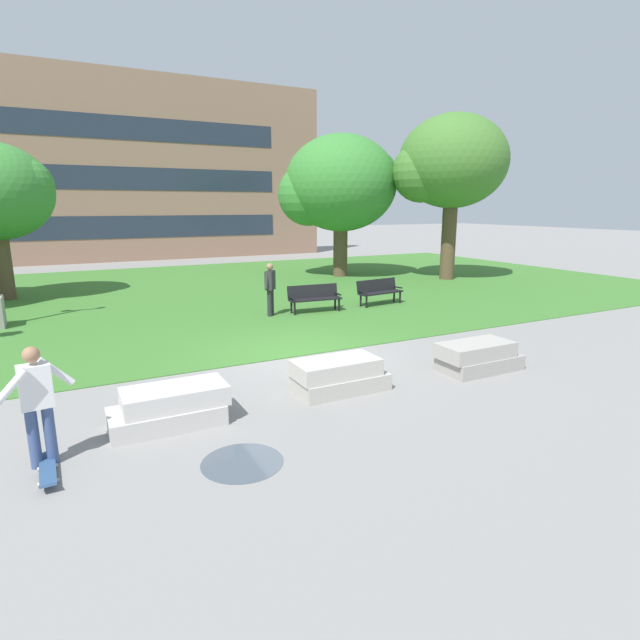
# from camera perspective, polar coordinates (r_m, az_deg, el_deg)

# --- Properties ---
(ground_plane) EXTENTS (140.00, 140.00, 0.00)m
(ground_plane) POSITION_cam_1_polar(r_m,az_deg,el_deg) (12.00, -1.94, -4.13)
(ground_plane) COLOR gray
(grass_lawn) EXTENTS (40.00, 20.00, 0.02)m
(grass_lawn) POSITION_cam_1_polar(r_m,az_deg,el_deg) (21.24, -13.58, 3.05)
(grass_lawn) COLOR #3D752D
(grass_lawn) RESTS_ON ground
(concrete_block_center) EXTENTS (1.88, 0.90, 0.64)m
(concrete_block_center) POSITION_cam_1_polar(r_m,az_deg,el_deg) (8.62, -16.71, -9.50)
(concrete_block_center) COLOR #BCB7B2
(concrete_block_center) RESTS_ON ground
(concrete_block_left) EXTENTS (1.83, 0.90, 0.64)m
(concrete_block_left) POSITION_cam_1_polar(r_m,az_deg,el_deg) (9.72, 2.14, -6.37)
(concrete_block_left) COLOR #B2ADA3
(concrete_block_left) RESTS_ON ground
(concrete_block_right) EXTENTS (1.88, 0.90, 0.64)m
(concrete_block_right) POSITION_cam_1_polar(r_m,az_deg,el_deg) (11.40, 17.58, -4.05)
(concrete_block_right) COLOR #9E9991
(concrete_block_right) RESTS_ON ground
(person_skateboarder) EXTENTS (0.98, 0.58, 1.71)m
(person_skateboarder) POSITION_cam_1_polar(r_m,az_deg,el_deg) (7.79, -29.62, -7.92)
(person_skateboarder) COLOR #384C7A
(person_skateboarder) RESTS_ON ground
(skateboard) EXTENTS (0.27, 1.03, 0.14)m
(skateboard) POSITION_cam_1_polar(r_m,az_deg,el_deg) (7.80, -28.69, -14.88)
(skateboard) COLOR #2D4C75
(skateboard) RESTS_ON ground
(puddle) EXTENTS (1.16, 1.16, 0.01)m
(puddle) POSITION_cam_1_polar(r_m,az_deg,el_deg) (7.35, -8.87, -15.78)
(puddle) COLOR #47515B
(puddle) RESTS_ON ground
(park_bench_near_left) EXTENTS (1.84, 0.67, 0.90)m
(park_bench_near_left) POSITION_cam_1_polar(r_m,az_deg,el_deg) (16.80, -0.67, 2.70)
(park_bench_near_left) COLOR black
(park_bench_near_left) RESTS_ON grass_lawn
(park_bench_near_right) EXTENTS (1.85, 0.75, 0.90)m
(park_bench_near_right) POSITION_cam_1_polar(r_m,az_deg,el_deg) (18.20, 6.76, 3.41)
(park_bench_near_right) COLOR black
(park_bench_near_right) RESTS_ON grass_lawn
(tree_far_left) EXTENTS (5.77, 5.49, 6.91)m
(tree_far_left) POSITION_cam_1_polar(r_m,az_deg,el_deg) (25.41, 2.25, 15.18)
(tree_far_left) COLOR brown
(tree_far_left) RESTS_ON grass_lawn
(tree_near_left) EXTENTS (5.29, 5.04, 7.66)m
(tree_near_left) POSITION_cam_1_polar(r_m,az_deg,el_deg) (25.12, 14.80, 16.93)
(tree_near_left) COLOR brown
(tree_near_left) RESTS_ON grass_lawn
(person_bystander_far_lawn) EXTENTS (0.56, 0.50, 1.71)m
(person_bystander_far_lawn) POSITION_cam_1_polar(r_m,az_deg,el_deg) (16.18, -5.71, 3.85)
(person_bystander_far_lawn) COLOR #28282D
(person_bystander_far_lawn) RESTS_ON grass_lawn
(building_facade_distant) EXTENTS (28.94, 1.03, 11.66)m
(building_facade_distant) POSITION_cam_1_polar(r_m,az_deg,el_deg) (35.07, -23.25, 15.68)
(building_facade_distant) COLOR #8E6B56
(building_facade_distant) RESTS_ON ground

